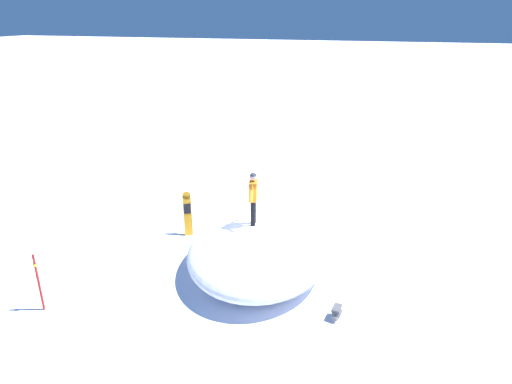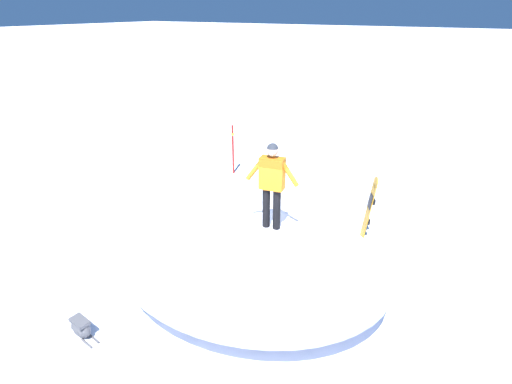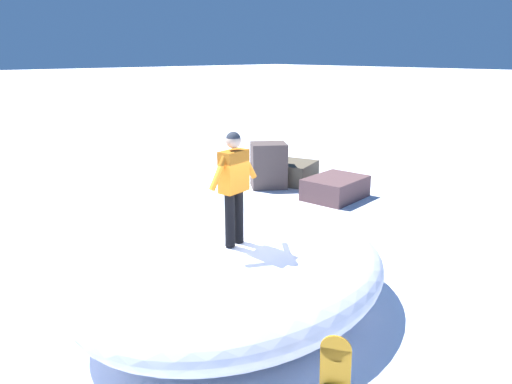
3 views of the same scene
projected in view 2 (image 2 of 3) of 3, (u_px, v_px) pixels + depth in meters
ground at (258, 280)px, 8.07m from camera, size 240.00×240.00×0.00m
snow_mound at (249, 259)px, 7.62m from camera, size 4.80×5.79×1.30m
snowboarder_standing at (272, 179)px, 7.02m from camera, size 0.29×0.98×1.62m
snowboard_primary_upright at (370, 207)px, 9.21m from camera, size 0.34×0.31×1.58m
backpack_near at (81, 327)px, 6.64m from camera, size 0.29×0.65×0.34m
trail_marker_pole at (233, 148)px, 12.92m from camera, size 0.10×0.10×1.62m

